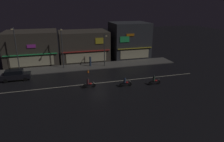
{
  "coord_description": "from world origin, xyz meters",
  "views": [
    {
      "loc": [
        -5.76,
        -27.85,
        11.44
      ],
      "look_at": [
        2.52,
        1.15,
        1.34
      ],
      "focal_mm": 32.21,
      "sensor_mm": 36.0,
      "label": 1
    }
  ],
  "objects_px": {
    "streetlamp_east": "(105,47)",
    "motorcycle_following": "(154,81)",
    "pedestrian_on_sidewalk": "(90,61)",
    "traffic_cone": "(88,71)",
    "motorcycle_opposite_lane": "(89,84)",
    "motorcycle_lead": "(125,83)",
    "streetlamp_mid": "(62,45)",
    "streetlamp_west": "(16,46)",
    "parked_car_near_kerb": "(16,75)"
  },
  "relations": [
    {
      "from": "parked_car_near_kerb",
      "to": "motorcycle_opposite_lane",
      "type": "xyz_separation_m",
      "value": [
        10.49,
        -6.22,
        -0.24
      ]
    },
    {
      "from": "streetlamp_mid",
      "to": "motorcycle_lead",
      "type": "distance_m",
      "value": 14.28
    },
    {
      "from": "motorcycle_lead",
      "to": "motorcycle_following",
      "type": "bearing_deg",
      "value": 173.73
    },
    {
      "from": "motorcycle_lead",
      "to": "motorcycle_opposite_lane",
      "type": "relative_size",
      "value": 1.0
    },
    {
      "from": "streetlamp_east",
      "to": "motorcycle_lead",
      "type": "distance_m",
      "value": 10.7
    },
    {
      "from": "streetlamp_mid",
      "to": "parked_car_near_kerb",
      "type": "xyz_separation_m",
      "value": [
        -7.56,
        -3.91,
        -3.56
      ]
    },
    {
      "from": "parked_car_near_kerb",
      "to": "motorcycle_opposite_lane",
      "type": "relative_size",
      "value": 2.26
    },
    {
      "from": "motorcycle_lead",
      "to": "traffic_cone",
      "type": "height_order",
      "value": "motorcycle_lead"
    },
    {
      "from": "traffic_cone",
      "to": "motorcycle_opposite_lane",
      "type": "bearing_deg",
      "value": -98.72
    },
    {
      "from": "streetlamp_west",
      "to": "motorcycle_lead",
      "type": "bearing_deg",
      "value": -36.05
    },
    {
      "from": "streetlamp_east",
      "to": "pedestrian_on_sidewalk",
      "type": "bearing_deg",
      "value": 162.3
    },
    {
      "from": "motorcycle_opposite_lane",
      "to": "motorcycle_following",
      "type": "bearing_deg",
      "value": 164.01
    },
    {
      "from": "streetlamp_east",
      "to": "parked_car_near_kerb",
      "type": "height_order",
      "value": "streetlamp_east"
    },
    {
      "from": "streetlamp_west",
      "to": "streetlamp_mid",
      "type": "xyz_separation_m",
      "value": [
        7.66,
        -0.36,
        -0.16
      ]
    },
    {
      "from": "motorcycle_lead",
      "to": "streetlamp_mid",
      "type": "bearing_deg",
      "value": -53.69
    },
    {
      "from": "motorcycle_lead",
      "to": "motorcycle_opposite_lane",
      "type": "height_order",
      "value": "same"
    },
    {
      "from": "motorcycle_lead",
      "to": "motorcycle_following",
      "type": "height_order",
      "value": "same"
    },
    {
      "from": "streetlamp_mid",
      "to": "motorcycle_following",
      "type": "bearing_deg",
      "value": -42.87
    },
    {
      "from": "motorcycle_lead",
      "to": "traffic_cone",
      "type": "relative_size",
      "value": 3.45
    },
    {
      "from": "pedestrian_on_sidewalk",
      "to": "motorcycle_lead",
      "type": "height_order",
      "value": "pedestrian_on_sidewalk"
    },
    {
      "from": "pedestrian_on_sidewalk",
      "to": "streetlamp_west",
      "type": "bearing_deg",
      "value": -178.15
    },
    {
      "from": "streetlamp_west",
      "to": "motorcycle_following",
      "type": "distance_m",
      "value": 23.8
    },
    {
      "from": "streetlamp_west",
      "to": "motorcycle_following",
      "type": "height_order",
      "value": "streetlamp_west"
    },
    {
      "from": "streetlamp_east",
      "to": "traffic_cone",
      "type": "height_order",
      "value": "streetlamp_east"
    },
    {
      "from": "motorcycle_opposite_lane",
      "to": "traffic_cone",
      "type": "distance_m",
      "value": 6.89
    },
    {
      "from": "streetlamp_east",
      "to": "motorcycle_opposite_lane",
      "type": "distance_m",
      "value": 10.82
    },
    {
      "from": "streetlamp_mid",
      "to": "motorcycle_lead",
      "type": "xyz_separation_m",
      "value": [
        8.12,
        -11.12,
        -3.79
      ]
    },
    {
      "from": "streetlamp_east",
      "to": "pedestrian_on_sidewalk",
      "type": "relative_size",
      "value": 3.03
    },
    {
      "from": "motorcycle_lead",
      "to": "motorcycle_following",
      "type": "xyz_separation_m",
      "value": [
        4.4,
        -0.5,
        0.0
      ]
    },
    {
      "from": "streetlamp_east",
      "to": "motorcycle_lead",
      "type": "relative_size",
      "value": 3.19
    },
    {
      "from": "motorcycle_following",
      "to": "motorcycle_lead",
      "type": "bearing_deg",
      "value": -9.56
    },
    {
      "from": "streetlamp_east",
      "to": "motorcycle_following",
      "type": "xyz_separation_m",
      "value": [
        4.9,
        -10.71,
        -3.15
      ]
    },
    {
      "from": "pedestrian_on_sidewalk",
      "to": "motorcycle_lead",
      "type": "relative_size",
      "value": 1.05
    },
    {
      "from": "streetlamp_mid",
      "to": "motorcycle_opposite_lane",
      "type": "distance_m",
      "value": 11.21
    },
    {
      "from": "pedestrian_on_sidewalk",
      "to": "motorcycle_opposite_lane",
      "type": "bearing_deg",
      "value": -97.67
    },
    {
      "from": "streetlamp_west",
      "to": "parked_car_near_kerb",
      "type": "xyz_separation_m",
      "value": [
        0.1,
        -4.28,
        -3.72
      ]
    },
    {
      "from": "parked_car_near_kerb",
      "to": "motorcycle_lead",
      "type": "height_order",
      "value": "parked_car_near_kerb"
    },
    {
      "from": "streetlamp_west",
      "to": "streetlamp_mid",
      "type": "relative_size",
      "value": 1.04
    },
    {
      "from": "streetlamp_west",
      "to": "motorcycle_following",
      "type": "bearing_deg",
      "value": -30.7
    },
    {
      "from": "streetlamp_mid",
      "to": "motorcycle_lead",
      "type": "bearing_deg",
      "value": -53.87
    },
    {
      "from": "motorcycle_lead",
      "to": "pedestrian_on_sidewalk",
      "type": "bearing_deg",
      "value": -73.95
    },
    {
      "from": "streetlamp_west",
      "to": "motorcycle_opposite_lane",
      "type": "xyz_separation_m",
      "value": [
        10.6,
        -10.5,
        -3.95
      ]
    },
    {
      "from": "streetlamp_east",
      "to": "motorcycle_following",
      "type": "relative_size",
      "value": 3.19
    },
    {
      "from": "streetlamp_west",
      "to": "parked_car_near_kerb",
      "type": "height_order",
      "value": "streetlamp_west"
    },
    {
      "from": "pedestrian_on_sidewalk",
      "to": "streetlamp_mid",
      "type": "bearing_deg",
      "value": -176.94
    },
    {
      "from": "motorcycle_lead",
      "to": "motorcycle_opposite_lane",
      "type": "xyz_separation_m",
      "value": [
        -5.18,
        0.99,
        0.0
      ]
    },
    {
      "from": "streetlamp_east",
      "to": "pedestrian_on_sidewalk",
      "type": "xyz_separation_m",
      "value": [
        -2.64,
        0.84,
        -2.72
      ]
    },
    {
      "from": "streetlamp_west",
      "to": "parked_car_near_kerb",
      "type": "bearing_deg",
      "value": -88.64
    },
    {
      "from": "streetlamp_mid",
      "to": "parked_car_near_kerb",
      "type": "relative_size",
      "value": 1.69
    },
    {
      "from": "streetlamp_mid",
      "to": "motorcycle_following",
      "type": "distance_m",
      "value": 17.49
    }
  ]
}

